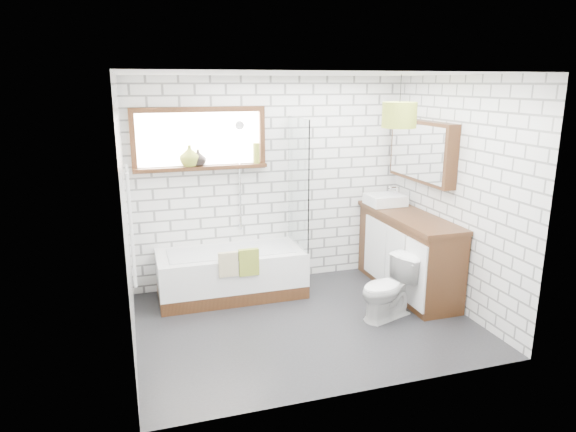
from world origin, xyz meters
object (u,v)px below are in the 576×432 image
object	(u,v)px
vanity	(408,253)
pendant	(399,115)
basin	(385,200)
bathtub	(231,273)
toilet	(388,288)

from	to	relation	value
vanity	pendant	world-z (taller)	pendant
pendant	basin	bearing A→B (deg)	68.23
bathtub	basin	xyz separation A→B (m)	(1.97, 0.03, 0.74)
vanity	toilet	bearing A→B (deg)	-133.03
vanity	pendant	distance (m)	1.70
basin	pendant	size ratio (longest dim) A/B	1.24
toilet	pendant	world-z (taller)	pendant
pendant	bathtub	bearing A→B (deg)	154.43
basin	pendant	distance (m)	1.40
bathtub	pendant	distance (m)	2.58
basin	toilet	bearing A→B (deg)	-114.59
basin	toilet	distance (m)	1.39
bathtub	vanity	bearing A→B (deg)	-12.99
pendant	toilet	bearing A→B (deg)	-121.88
bathtub	vanity	world-z (taller)	vanity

